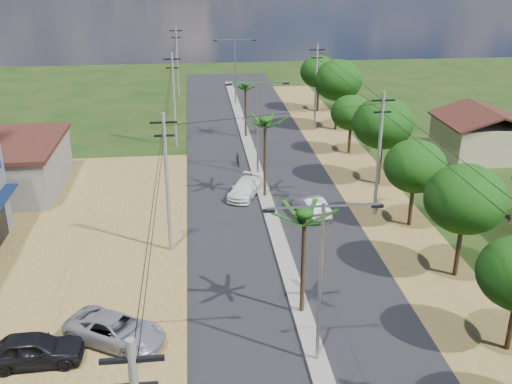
% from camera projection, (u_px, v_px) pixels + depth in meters
% --- Properties ---
extents(ground, '(160.00, 160.00, 0.00)m').
position_uv_depth(ground, '(317.00, 362.00, 27.83)').
color(ground, black).
rests_on(ground, ground).
extents(road, '(12.00, 110.00, 0.04)m').
position_uv_depth(road, '(273.00, 225.00, 41.64)').
color(road, black).
rests_on(road, ground).
extents(median, '(1.00, 90.00, 0.18)m').
position_uv_depth(median, '(268.00, 207.00, 44.38)').
color(median, '#605E56').
rests_on(median, ground).
extents(dirt_lot_west, '(18.00, 46.00, 0.04)m').
position_uv_depth(dirt_lot_west, '(26.00, 290.00, 33.70)').
color(dirt_lot_west, brown).
rests_on(dirt_lot_west, ground).
extents(dirt_shoulder_east, '(5.00, 90.00, 0.03)m').
position_uv_depth(dirt_shoulder_east, '(392.00, 219.00, 42.49)').
color(dirt_shoulder_east, brown).
rests_on(dirt_shoulder_east, ground).
extents(house_east_far, '(7.60, 7.50, 4.60)m').
position_uv_depth(house_east_far, '(482.00, 131.00, 54.81)').
color(house_east_far, '#999168').
rests_on(house_east_far, ground).
extents(tree_east_c, '(4.60, 4.60, 6.83)m').
position_uv_depth(tree_east_c, '(465.00, 199.00, 33.41)').
color(tree_east_c, black).
rests_on(tree_east_c, ground).
extents(tree_east_d, '(4.20, 4.20, 6.13)m').
position_uv_depth(tree_east_d, '(415.00, 166.00, 40.03)').
color(tree_east_d, black).
rests_on(tree_east_d, ground).
extents(tree_east_e, '(4.80, 4.80, 7.14)m').
position_uv_depth(tree_east_e, '(383.00, 123.00, 47.14)').
color(tree_east_e, black).
rests_on(tree_east_e, ground).
extents(tree_east_f, '(3.80, 3.80, 5.52)m').
position_uv_depth(tree_east_f, '(351.00, 113.00, 54.92)').
color(tree_east_f, black).
rests_on(tree_east_f, ground).
extents(tree_east_g, '(5.00, 5.00, 7.38)m').
position_uv_depth(tree_east_g, '(338.00, 80.00, 61.84)').
color(tree_east_g, black).
rests_on(tree_east_g, ground).
extents(tree_east_h, '(4.40, 4.40, 6.52)m').
position_uv_depth(tree_east_h, '(319.00, 72.00, 69.41)').
color(tree_east_h, black).
rests_on(tree_east_h, ground).
extents(palm_median_near, '(2.00, 2.00, 6.15)m').
position_uv_depth(palm_median_near, '(305.00, 218.00, 29.43)').
color(palm_median_near, black).
rests_on(palm_median_near, ground).
extents(palm_median_mid, '(2.00, 2.00, 6.55)m').
position_uv_depth(palm_median_mid, '(265.00, 124.00, 44.03)').
color(palm_median_mid, black).
rests_on(palm_median_mid, ground).
extents(palm_median_far, '(2.00, 2.00, 5.85)m').
position_uv_depth(palm_median_far, '(245.00, 87.00, 59.01)').
color(palm_median_far, black).
rests_on(palm_median_far, ground).
extents(streetlight_near, '(5.10, 0.18, 8.00)m').
position_uv_depth(streetlight_near, '(321.00, 272.00, 26.03)').
color(streetlight_near, gray).
rests_on(streetlight_near, ground).
extents(streetlight_mid, '(5.10, 0.18, 8.00)m').
position_uv_depth(streetlight_mid, '(258.00, 121.00, 49.06)').
color(streetlight_mid, gray).
rests_on(streetlight_mid, ground).
extents(streetlight_far, '(5.10, 0.18, 8.00)m').
position_uv_depth(streetlight_far, '(235.00, 66.00, 72.09)').
color(streetlight_far, gray).
rests_on(streetlight_far, ground).
extents(utility_pole_w_b, '(1.60, 0.24, 9.00)m').
position_uv_depth(utility_pole_w_b, '(167.00, 180.00, 36.40)').
color(utility_pole_w_b, '#605E56').
rests_on(utility_pole_w_b, ground).
extents(utility_pole_w_c, '(1.60, 0.24, 9.00)m').
position_uv_depth(utility_pole_w_c, '(174.00, 98.00, 56.67)').
color(utility_pole_w_c, '#605E56').
rests_on(utility_pole_w_c, ground).
extents(utility_pole_w_d, '(1.60, 0.24, 9.00)m').
position_uv_depth(utility_pole_w_d, '(177.00, 60.00, 76.01)').
color(utility_pole_w_d, '#605E56').
rests_on(utility_pole_w_d, ground).
extents(utility_pole_e_b, '(1.60, 0.24, 9.00)m').
position_uv_depth(utility_pole_e_b, '(379.00, 152.00, 41.52)').
color(utility_pole_e_b, '#605E56').
rests_on(utility_pole_e_b, ground).
extents(utility_pole_e_c, '(1.60, 0.24, 9.00)m').
position_uv_depth(utility_pole_e_c, '(316.00, 86.00, 61.79)').
color(utility_pole_e_c, '#605E56').
rests_on(utility_pole_e_c, ground).
extents(car_silver_mid, '(2.54, 4.55, 1.42)m').
position_uv_depth(car_silver_mid, '(310.00, 206.00, 43.03)').
color(car_silver_mid, gray).
rests_on(car_silver_mid, ground).
extents(car_white_far, '(3.37, 4.79, 1.29)m').
position_uv_depth(car_white_far, '(245.00, 189.00, 46.22)').
color(car_white_far, silver).
rests_on(car_white_far, ground).
extents(car_parked_silver, '(5.51, 4.52, 1.40)m').
position_uv_depth(car_parked_silver, '(116.00, 331.00, 28.91)').
color(car_parked_silver, gray).
rests_on(car_parked_silver, ground).
extents(car_parked_dark, '(4.56, 2.00, 1.53)m').
position_uv_depth(car_parked_dark, '(34.00, 350.00, 27.41)').
color(car_parked_dark, black).
rests_on(car_parked_dark, ground).
extents(moto_rider_west_a, '(1.19, 2.04, 1.02)m').
position_uv_depth(moto_rider_west_a, '(249.00, 190.00, 46.39)').
color(moto_rider_west_a, black).
rests_on(moto_rider_west_a, ground).
extents(moto_rider_west_b, '(0.55, 1.73, 1.03)m').
position_uv_depth(moto_rider_west_b, '(238.00, 159.00, 53.07)').
color(moto_rider_west_b, black).
rests_on(moto_rider_west_b, ground).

